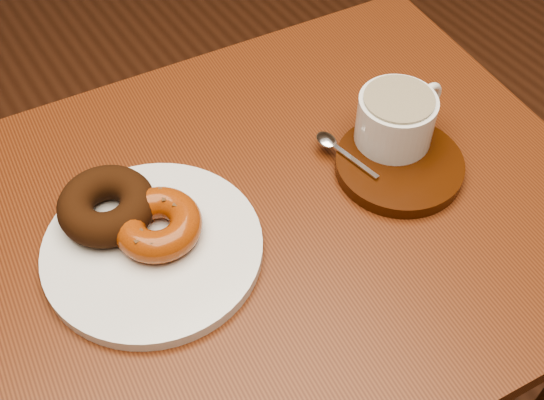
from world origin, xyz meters
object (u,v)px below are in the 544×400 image
cafe_table (260,275)px  coffee_cup (397,118)px  saucer (399,165)px  donut_plate (153,248)px

cafe_table → coffee_cup: coffee_cup is taller
cafe_table → coffee_cup: (0.21, 0.01, 0.18)m
cafe_table → saucer: saucer is taller
saucer → coffee_cup: 0.06m
donut_plate → coffee_cup: (0.34, -0.02, 0.04)m
cafe_table → saucer: 0.24m
saucer → coffee_cup: (0.02, 0.04, 0.04)m
cafe_table → coffee_cup: 0.28m
cafe_table → donut_plate: bearing=175.7°
donut_plate → saucer: size_ratio=1.56×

